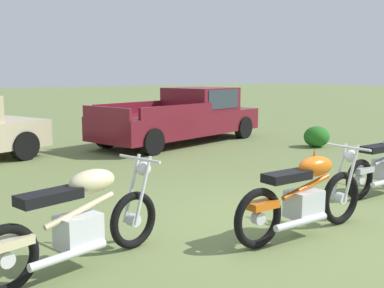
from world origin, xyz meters
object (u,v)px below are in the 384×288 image
motorcycle_cream (79,220)px  pickup_truck_burgundy (186,115)px  shrub_low (317,137)px  traffic_cone (314,162)px  motorcycle_orange (305,196)px

motorcycle_cream → pickup_truck_burgundy: 8.57m
pickup_truck_burgundy → shrub_low: 3.56m
traffic_cone → shrub_low: bearing=40.0°
motorcycle_orange → pickup_truck_burgundy: (3.05, 7.09, 0.27)m
pickup_truck_burgundy → motorcycle_orange: bearing=-128.6°
motorcycle_cream → traffic_cone: (5.26, 1.63, -0.26)m
motorcycle_cream → shrub_low: bearing=11.9°
motorcycle_orange → shrub_low: size_ratio=3.04×
motorcycle_orange → pickup_truck_burgundy: pickup_truck_burgundy is taller
motorcycle_cream → shrub_low: (7.86, 3.80, -0.21)m
pickup_truck_burgundy → shrub_low: size_ratio=7.92×
pickup_truck_burgundy → motorcycle_cream: bearing=-146.0°
motorcycle_orange → shrub_low: (5.32, 4.39, -0.21)m
pickup_truck_burgundy → traffic_cone: 4.91m
traffic_cone → pickup_truck_burgundy: bearing=86.2°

